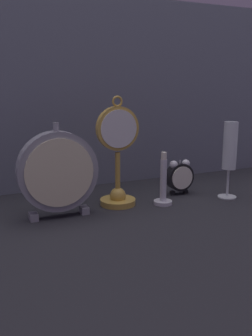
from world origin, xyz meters
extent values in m
plane|color=#232328|center=(0.00, 0.00, 0.00)|extent=(4.00, 4.00, 0.00)
cube|color=slate|center=(0.00, 0.33, 0.30)|extent=(1.45, 0.01, 0.59)
cylinder|color=gold|center=(-0.02, 0.10, 0.01)|extent=(0.10, 0.10, 0.02)
sphere|color=gold|center=(-0.02, 0.10, 0.03)|extent=(0.04, 0.04, 0.04)
cylinder|color=gold|center=(-0.02, 0.10, 0.08)|extent=(0.01, 0.01, 0.13)
cylinder|color=gold|center=(-0.02, 0.10, 0.21)|extent=(0.12, 0.02, 0.12)
cylinder|color=silver|center=(-0.02, 0.09, 0.21)|extent=(0.10, 0.00, 0.10)
torus|color=gold|center=(-0.02, 0.10, 0.28)|extent=(0.03, 0.01, 0.03)
cube|color=black|center=(0.17, 0.12, 0.01)|extent=(0.01, 0.01, 0.01)
cube|color=black|center=(0.22, 0.12, 0.01)|extent=(0.01, 0.01, 0.01)
cylinder|color=black|center=(0.19, 0.12, 0.05)|extent=(0.08, 0.03, 0.08)
cylinder|color=silver|center=(0.19, 0.10, 0.05)|extent=(0.07, 0.00, 0.07)
sphere|color=silver|center=(0.17, 0.12, 0.09)|extent=(0.03, 0.03, 0.03)
sphere|color=silver|center=(0.21, 0.12, 0.09)|extent=(0.03, 0.03, 0.03)
cylinder|color=silver|center=(0.19, 0.12, 0.10)|extent=(0.00, 0.00, 0.02)
cube|color=gray|center=(-0.25, 0.07, 0.01)|extent=(0.02, 0.03, 0.02)
cube|color=gray|center=(-0.12, 0.07, 0.01)|extent=(0.02, 0.03, 0.02)
cylinder|color=gray|center=(-0.19, 0.07, 0.12)|extent=(0.20, 0.04, 0.20)
cylinder|color=beige|center=(-0.19, 0.04, 0.12)|extent=(0.17, 0.00, 0.17)
cylinder|color=gray|center=(-0.19, 0.07, 0.23)|extent=(0.01, 0.01, 0.02)
cylinder|color=silver|center=(0.30, 0.03, 0.00)|extent=(0.05, 0.05, 0.01)
cylinder|color=silver|center=(0.30, 0.03, 0.05)|extent=(0.01, 0.01, 0.08)
cylinder|color=white|center=(0.30, 0.03, 0.15)|extent=(0.04, 0.04, 0.14)
cylinder|color=#DBC675|center=(0.30, 0.03, 0.13)|extent=(0.04, 0.04, 0.09)
cylinder|color=silver|center=(0.10, 0.05, 0.01)|extent=(0.05, 0.05, 0.01)
cylinder|color=silver|center=(0.10, 0.05, 0.07)|extent=(0.02, 0.02, 0.12)
cylinder|color=silver|center=(0.10, 0.05, 0.14)|extent=(0.02, 0.02, 0.02)
camera|label=1|loc=(-0.39, -0.82, 0.33)|focal=40.00mm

